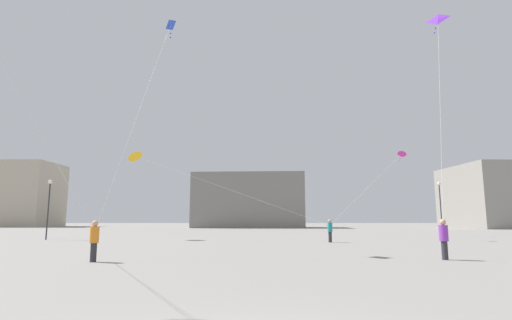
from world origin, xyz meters
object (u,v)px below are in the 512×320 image
(person_in_purple, at_px, (444,237))
(kite_violet_delta, at_px, (438,26))
(person_in_orange, at_px, (94,239))
(kite_cobalt_delta, at_px, (168,32))
(lamppost_east, at_px, (440,200))
(kite_amber_diamond, at_px, (136,156))
(kite_magenta_diamond, at_px, (401,155))
(building_centre_hall, at_px, (249,201))
(building_left_hall, at_px, (13,195))
(lamppost_west, at_px, (49,200))
(person_in_teal, at_px, (330,230))

(person_in_purple, relative_size, kite_violet_delta, 0.15)
(person_in_orange, relative_size, kite_cobalt_delta, 0.14)
(person_in_orange, xyz_separation_m, lamppost_east, (27.57, 25.63, 2.87))
(kite_amber_diamond, height_order, kite_magenta_diamond, kite_amber_diamond)
(building_centre_hall, bearing_deg, kite_amber_diamond, -102.83)
(kite_violet_delta, relative_size, building_left_hall, 0.66)
(lamppost_east, distance_m, lamppost_west, 39.72)
(person_in_purple, bearing_deg, lamppost_west, 68.66)
(kite_magenta_diamond, relative_size, kite_violet_delta, 0.62)
(person_in_teal, relative_size, building_centre_hall, 0.08)
(person_in_teal, bearing_deg, kite_magenta_diamond, -0.31)
(person_in_orange, height_order, kite_violet_delta, kite_violet_delta)
(person_in_orange, bearing_deg, lamppost_west, -3.20)
(person_in_orange, distance_m, kite_magenta_diamond, 27.07)
(person_in_orange, distance_m, kite_amber_diamond, 20.21)
(kite_amber_diamond, distance_m, building_centre_hall, 45.76)
(kite_cobalt_delta, height_order, kite_magenta_diamond, kite_cobalt_delta)
(lamppost_east, bearing_deg, kite_amber_diamond, -167.56)
(person_in_purple, distance_m, lamppost_east, 27.67)
(kite_amber_diamond, relative_size, building_centre_hall, 0.79)
(person_in_teal, height_order, kite_cobalt_delta, kite_cobalt_delta)
(kite_amber_diamond, xyz_separation_m, kite_violet_delta, (21.82, -14.66, 5.46))
(kite_amber_diamond, distance_m, kite_violet_delta, 26.85)
(kite_violet_delta, height_order, lamppost_west, kite_violet_delta)
(person_in_purple, xyz_separation_m, lamppost_east, (11.88, 24.83, 2.84))
(person_in_purple, bearing_deg, kite_amber_diamond, 58.46)
(kite_amber_diamond, bearing_deg, lamppost_west, -172.07)
(kite_violet_delta, relative_size, lamppost_east, 2.14)
(person_in_orange, height_order, building_centre_hall, building_centre_hall)
(kite_cobalt_delta, bearing_deg, person_in_purple, -18.86)
(person_in_teal, xyz_separation_m, kite_cobalt_delta, (-11.41, -8.15, 12.48))
(person_in_orange, height_order, kite_amber_diamond, kite_amber_diamond)
(building_centre_hall, bearing_deg, kite_violet_delta, -78.85)
(person_in_orange, distance_m, kite_violet_delta, 21.86)
(person_in_orange, bearing_deg, lamppost_east, -83.02)
(kite_cobalt_delta, relative_size, building_centre_hall, 0.57)
(kite_cobalt_delta, distance_m, building_centre_hall, 58.34)
(person_in_orange, bearing_deg, kite_cobalt_delta, -51.57)
(person_in_orange, height_order, lamppost_west, lamppost_west)
(kite_magenta_diamond, xyz_separation_m, building_left_hall, (-68.02, 54.89, -0.28))
(person_in_orange, height_order, kite_cobalt_delta, kite_cobalt_delta)
(building_left_hall, xyz_separation_m, building_centre_hall, (54.00, -8.57, -1.76))
(kite_magenta_diamond, xyz_separation_m, kite_violet_delta, (-2.35, -12.91, 5.59))
(lamppost_east, bearing_deg, kite_magenta_diamond, -130.52)
(lamppost_west, bearing_deg, building_centre_hall, 69.07)
(kite_magenta_diamond, height_order, kite_violet_delta, kite_violet_delta)
(building_left_hall, xyz_separation_m, lamppost_west, (36.57, -54.16, -3.67))
(kite_amber_diamond, xyz_separation_m, lamppost_east, (31.62, 6.97, -3.76))
(building_centre_hall, xyz_separation_m, lamppost_west, (-17.43, -45.58, -1.91))
(person_in_orange, relative_size, kite_amber_diamond, 0.10)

